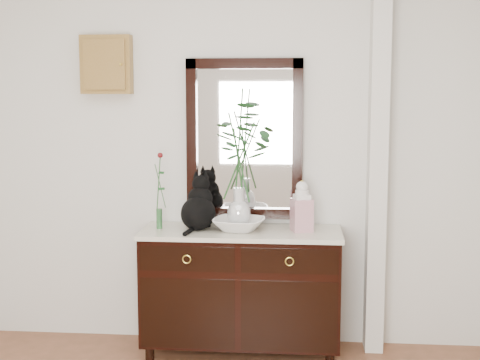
# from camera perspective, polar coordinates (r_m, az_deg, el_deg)

# --- Properties ---
(wall_back) EXTENTS (3.60, 0.04, 2.70)m
(wall_back) POSITION_cam_1_polar(r_m,az_deg,el_deg) (4.63, -0.85, 2.40)
(wall_back) COLOR silver
(wall_back) RESTS_ON ground
(pilaster) EXTENTS (0.12, 0.20, 2.70)m
(pilaster) POSITION_cam_1_polar(r_m,az_deg,el_deg) (4.56, 11.65, 2.17)
(pilaster) COLOR silver
(pilaster) RESTS_ON ground
(sideboard) EXTENTS (1.33, 0.52, 0.82)m
(sideboard) POSITION_cam_1_polar(r_m,az_deg,el_deg) (4.54, 0.11, -8.96)
(sideboard) COLOR black
(sideboard) RESTS_ON ground
(wall_mirror) EXTENTS (0.80, 0.06, 1.10)m
(wall_mirror) POSITION_cam_1_polar(r_m,az_deg,el_deg) (4.61, 0.37, 3.49)
(wall_mirror) COLOR black
(wall_mirror) RESTS_ON wall_back
(key_cabinet) EXTENTS (0.35, 0.10, 0.40)m
(key_cabinet) POSITION_cam_1_polar(r_m,az_deg,el_deg) (4.75, -11.32, 9.63)
(key_cabinet) COLOR brown
(key_cabinet) RESTS_ON wall_back
(cat) EXTENTS (0.30, 0.35, 0.37)m
(cat) POSITION_cam_1_polar(r_m,az_deg,el_deg) (4.46, -3.60, -1.90)
(cat) COLOR black
(cat) RESTS_ON sideboard
(lotus_bowl) EXTENTS (0.39, 0.39, 0.08)m
(lotus_bowl) POSITION_cam_1_polar(r_m,az_deg,el_deg) (4.43, -0.10, -3.81)
(lotus_bowl) COLOR white
(lotus_bowl) RESTS_ON sideboard
(vase_branches) EXTENTS (0.56, 0.56, 0.93)m
(vase_branches) POSITION_cam_1_polar(r_m,az_deg,el_deg) (4.37, -0.10, 1.91)
(vase_branches) COLOR silver
(vase_branches) RESTS_ON lotus_bowl
(bud_vase_rose) EXTENTS (0.07, 0.07, 0.52)m
(bud_vase_rose) POSITION_cam_1_polar(r_m,az_deg,el_deg) (4.50, -6.94, -0.86)
(bud_vase_rose) COLOR #2C5F31
(bud_vase_rose) RESTS_ON sideboard
(ginger_jar) EXTENTS (0.16, 0.16, 0.34)m
(ginger_jar) POSITION_cam_1_polar(r_m,az_deg,el_deg) (4.41, 5.29, -2.18)
(ginger_jar) COLOR white
(ginger_jar) RESTS_ON sideboard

